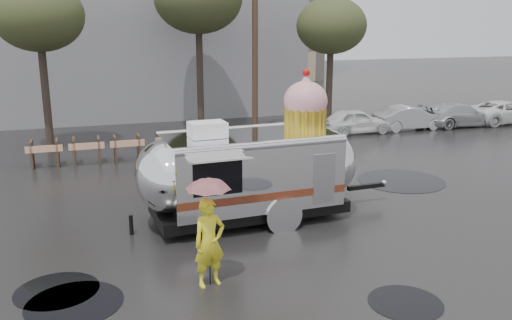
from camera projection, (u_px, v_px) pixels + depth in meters
name	position (u px, v px, depth m)	size (l,w,h in m)	color
ground	(333.00, 243.00, 13.25)	(120.00, 120.00, 0.00)	black
puddles	(293.00, 222.00, 14.69)	(13.28, 9.47, 0.01)	black
grey_building	(102.00, 1.00, 32.58)	(22.00, 12.00, 13.00)	slate
utility_pole	(255.00, 36.00, 25.77)	(1.60, 0.28, 9.00)	#473323
tree_left	(38.00, 16.00, 21.80)	(3.64, 3.64, 6.95)	#382D26
tree_right	(331.00, 27.00, 25.78)	(3.36, 3.36, 6.42)	#382D26
barricade_row	(87.00, 150.00, 20.66)	(4.30, 0.80, 1.00)	#473323
parked_cars	(440.00, 114.00, 27.66)	(13.20, 1.90, 1.50)	silver
airstream_trailer	(252.00, 168.00, 14.61)	(7.67, 3.16, 4.13)	silver
person_left	(209.00, 243.00, 10.96)	(0.67, 0.44, 1.85)	yellow
umbrella_pink	(208.00, 196.00, 10.71)	(1.12, 1.12, 2.31)	#CD7F84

